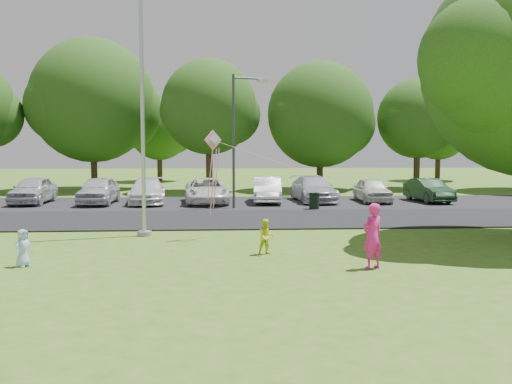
{
  "coord_description": "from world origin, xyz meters",
  "views": [
    {
      "loc": [
        -0.83,
        -14.89,
        3.2
      ],
      "look_at": [
        0.34,
        4.0,
        1.6
      ],
      "focal_mm": 40.0,
      "sensor_mm": 36.0,
      "label": 1
    }
  ],
  "objects": [
    {
      "name": "child_yellow",
      "position": [
        0.48,
        1.35,
        0.52
      ],
      "size": [
        0.59,
        0.51,
        1.04
      ],
      "primitive_type": "imported",
      "rotation": [
        0.0,
        0.0,
        0.26
      ],
      "color": "yellow",
      "rests_on": "ground"
    },
    {
      "name": "street_lamp",
      "position": [
        0.05,
        13.03,
        3.94
      ],
      "size": [
        1.78,
        0.76,
        6.55
      ],
      "rotation": [
        0.0,
        0.0,
        0.33
      ],
      "color": "#3F3F44",
      "rests_on": "ground"
    },
    {
      "name": "park_road",
      "position": [
        0.0,
        9.0,
        0.03
      ],
      "size": [
        60.0,
        6.0,
        0.06
      ],
      "primitive_type": "cube",
      "color": "black",
      "rests_on": "ground"
    },
    {
      "name": "parking_strip",
      "position": [
        0.0,
        15.5,
        0.03
      ],
      "size": [
        42.0,
        7.0,
        0.06
      ],
      "primitive_type": "cube",
      "color": "black",
      "rests_on": "ground"
    },
    {
      "name": "woman",
      "position": [
        3.04,
        -0.68,
        0.85
      ],
      "size": [
        0.74,
        0.66,
        1.7
      ],
      "primitive_type": "imported",
      "rotation": [
        0.0,
        0.0,
        3.66
      ],
      "color": "#EC1F92",
      "rests_on": "ground"
    },
    {
      "name": "child_blue",
      "position": [
        -5.99,
        0.14,
        0.49
      ],
      "size": [
        0.52,
        0.58,
        0.99
      ],
      "primitive_type": "imported",
      "rotation": [
        0.0,
        0.0,
        1.01
      ],
      "color": "#A6C0FF",
      "rests_on": "ground"
    },
    {
      "name": "trash_can",
      "position": [
        3.68,
        12.3,
        0.42
      ],
      "size": [
        0.53,
        0.53,
        0.84
      ],
      "rotation": [
        0.0,
        0.0,
        -0.25
      ],
      "color": "black",
      "rests_on": "ground"
    },
    {
      "name": "ground",
      "position": [
        0.0,
        0.0,
        0.0
      ],
      "size": [
        120.0,
        120.0,
        0.0
      ],
      "primitive_type": "plane",
      "color": "#3C651A",
      "rests_on": "ground"
    },
    {
      "name": "tree_row",
      "position": [
        1.59,
        24.23,
        5.71
      ],
      "size": [
        64.35,
        11.94,
        10.88
      ],
      "color": "#332316",
      "rests_on": "ground"
    },
    {
      "name": "kite",
      "position": [
        -1.0,
        4.13,
        2.9
      ],
      "size": [
        4.41,
        5.19,
        2.9
      ],
      "rotation": [
        0.0,
        0.0,
        0.62
      ],
      "color": "pink",
      "rests_on": "ground"
    },
    {
      "name": "parked_cars",
      "position": [
        -0.87,
        15.49,
        0.74
      ],
      "size": [
        22.92,
        5.35,
        1.44
      ],
      "color": "#B2B7BF",
      "rests_on": "ground"
    },
    {
      "name": "flagpole",
      "position": [
        -3.5,
        5.0,
        4.17
      ],
      "size": [
        0.5,
        0.5,
        10.0
      ],
      "color": "#B7BABF",
      "rests_on": "ground"
    },
    {
      "name": "horizon_trees",
      "position": [
        4.06,
        33.88,
        4.3
      ],
      "size": [
        77.46,
        7.2,
        7.02
      ],
      "color": "#332316",
      "rests_on": "ground"
    }
  ]
}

